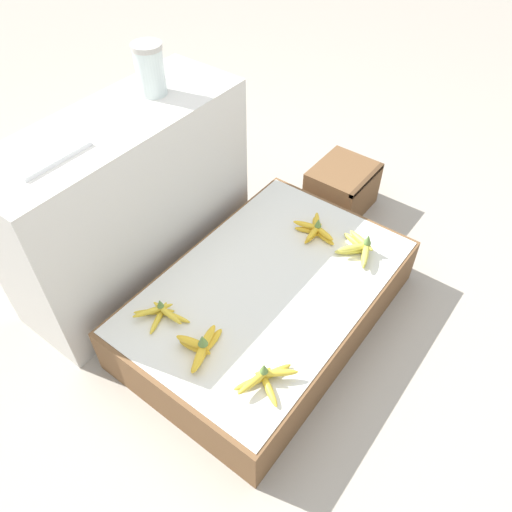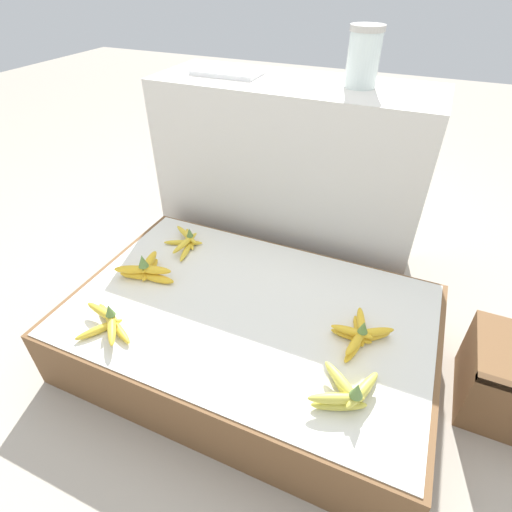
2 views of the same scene
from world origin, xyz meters
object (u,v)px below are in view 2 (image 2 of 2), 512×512
at_px(banana_bunch_front_midright, 348,392).
at_px(foam_tray_white, 228,72).
at_px(glass_jar, 364,57).
at_px(banana_bunch_middle_midright, 360,334).
at_px(banana_bunch_front_left, 108,322).
at_px(banana_bunch_middle_left, 146,270).
at_px(banana_bunch_back_left, 186,241).

xyz_separation_m(banana_bunch_front_midright, foam_tray_white, (-0.81, 0.92, 0.57)).
bearing_deg(glass_jar, banana_bunch_middle_midright, -71.27).
relative_size(banana_bunch_front_left, foam_tray_white, 0.81).
distance_m(banana_bunch_middle_left, glass_jar, 1.14).
bearing_deg(banana_bunch_front_midright, foam_tray_white, 131.42).
bearing_deg(foam_tray_white, banana_bunch_middle_midright, -40.93).
bearing_deg(banana_bunch_front_midright, banana_bunch_middle_left, 165.35).
xyz_separation_m(glass_jar, foam_tray_white, (-0.56, -0.02, -0.10)).
distance_m(glass_jar, foam_tray_white, 0.56).
distance_m(banana_bunch_front_left, foam_tray_white, 1.13).
bearing_deg(banana_bunch_middle_midright, banana_bunch_front_midright, -86.57).
bearing_deg(banana_bunch_front_midright, banana_bunch_front_left, -176.22).
relative_size(glass_jar, foam_tray_white, 0.73).
distance_m(banana_bunch_middle_midright, banana_bunch_back_left, 0.82).
xyz_separation_m(banana_bunch_middle_midright, banana_bunch_back_left, (-0.79, 0.23, -0.01)).
bearing_deg(banana_bunch_back_left, banana_bunch_front_left, -88.59).
xyz_separation_m(banana_bunch_back_left, glass_jar, (0.55, 0.48, 0.68)).
height_order(banana_bunch_middle_left, banana_bunch_back_left, banana_bunch_middle_left).
relative_size(banana_bunch_front_midright, banana_bunch_middle_midright, 0.87).
xyz_separation_m(banana_bunch_middle_midright, glass_jar, (-0.24, 0.71, 0.67)).
bearing_deg(banana_bunch_middle_left, banana_bunch_front_midright, -14.65).
height_order(banana_bunch_front_left, foam_tray_white, foam_tray_white).
xyz_separation_m(banana_bunch_middle_left, glass_jar, (0.58, 0.72, 0.67)).
bearing_deg(banana_bunch_middle_midright, banana_bunch_front_left, -160.20).
relative_size(banana_bunch_middle_left, glass_jar, 1.10).
relative_size(banana_bunch_front_midright, foam_tray_white, 0.70).
xyz_separation_m(banana_bunch_front_midright, banana_bunch_back_left, (-0.80, 0.46, -0.01)).
relative_size(banana_bunch_front_midright, glass_jar, 0.96).
relative_size(banana_bunch_front_left, banana_bunch_middle_left, 1.01).
relative_size(banana_bunch_front_left, banana_bunch_back_left, 1.03).
height_order(banana_bunch_front_left, banana_bunch_front_midright, banana_bunch_front_midright).
relative_size(banana_bunch_middle_left, foam_tray_white, 0.81).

